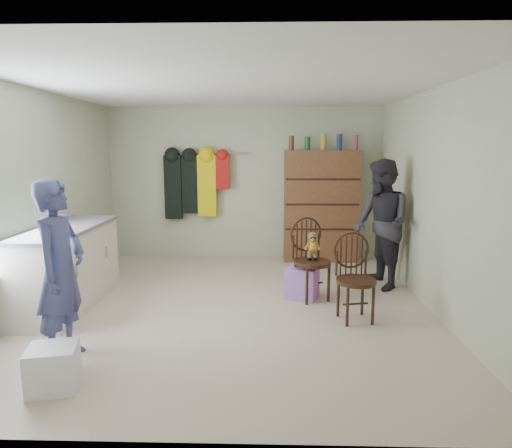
{
  "coord_description": "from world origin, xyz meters",
  "views": [
    {
      "loc": [
        0.4,
        -5.09,
        1.83
      ],
      "look_at": [
        0.25,
        0.2,
        0.95
      ],
      "focal_mm": 32.0,
      "sensor_mm": 36.0,
      "label": 1
    }
  ],
  "objects_px": {
    "chair_front": "(310,254)",
    "chair_far": "(354,274)",
    "dresser": "(321,205)",
    "counter": "(67,266)"
  },
  "relations": [
    {
      "from": "chair_front",
      "to": "dresser",
      "type": "relative_size",
      "value": 0.49
    },
    {
      "from": "chair_front",
      "to": "chair_far",
      "type": "distance_m",
      "value": 0.79
    },
    {
      "from": "dresser",
      "to": "chair_far",
      "type": "bearing_deg",
      "value": -88.47
    },
    {
      "from": "counter",
      "to": "chair_front",
      "type": "distance_m",
      "value": 2.88
    },
    {
      "from": "chair_front",
      "to": "chair_far",
      "type": "bearing_deg",
      "value": -82.28
    },
    {
      "from": "counter",
      "to": "chair_far",
      "type": "height_order",
      "value": "chair_far"
    },
    {
      "from": "counter",
      "to": "dresser",
      "type": "xyz_separation_m",
      "value": [
        3.2,
        2.3,
        0.44
      ]
    },
    {
      "from": "chair_far",
      "to": "counter",
      "type": "bearing_deg",
      "value": 163.4
    },
    {
      "from": "counter",
      "to": "dresser",
      "type": "height_order",
      "value": "dresser"
    },
    {
      "from": "counter",
      "to": "chair_front",
      "type": "bearing_deg",
      "value": 6.81
    }
  ]
}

